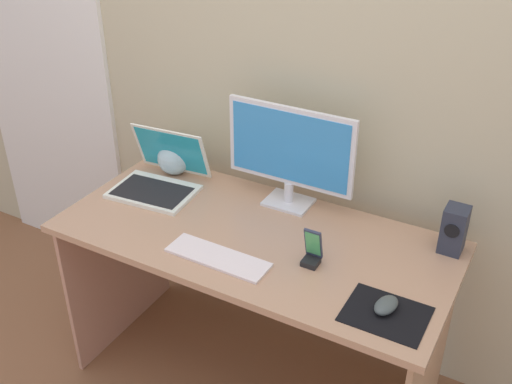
{
  "coord_description": "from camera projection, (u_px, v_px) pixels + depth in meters",
  "views": [
    {
      "loc": [
        0.9,
        -1.6,
        2.0
      ],
      "look_at": [
        0.02,
        -0.02,
        0.94
      ],
      "focal_mm": 42.7,
      "sensor_mm": 36.0,
      "label": 1
    }
  ],
  "objects": [
    {
      "name": "wall_back",
      "position": [
        310.0,
        66.0,
        2.28
      ],
      "size": [
        6.0,
        0.04,
        2.5
      ],
      "primitive_type": "cube",
      "color": "#BEB595",
      "rests_on": "ground_plane"
    },
    {
      "name": "monitor",
      "position": [
        290.0,
        152.0,
        2.28
      ],
      "size": [
        0.51,
        0.14,
        0.41
      ],
      "color": "silver",
      "rests_on": "desk"
    },
    {
      "name": "keyboard_external",
      "position": [
        218.0,
        257.0,
        2.08
      ],
      "size": [
        0.37,
        0.12,
        0.01
      ],
      "primitive_type": "cube",
      "rotation": [
        0.0,
        0.0,
        -0.01
      ],
      "color": "white",
      "rests_on": "desk"
    },
    {
      "name": "ground_plane",
      "position": [
        254.0,
        379.0,
        2.59
      ],
      "size": [
        8.0,
        8.0,
        0.0
      ],
      "primitive_type": "plane",
      "color": "brown"
    },
    {
      "name": "desk",
      "position": [
        254.0,
        268.0,
        2.29
      ],
      "size": [
        1.45,
        0.68,
        0.75
      ],
      "color": "tan",
      "rests_on": "ground_plane"
    },
    {
      "name": "speaker_right",
      "position": [
        454.0,
        230.0,
        2.09
      ],
      "size": [
        0.08,
        0.09,
        0.17
      ],
      "color": "#2A2F3E",
      "rests_on": "desk"
    },
    {
      "name": "fishbowl",
      "position": [
        174.0,
        158.0,
        2.59
      ],
      "size": [
        0.14,
        0.14,
        0.14
      ],
      "primitive_type": "sphere",
      "color": "silver",
      "rests_on": "desk"
    },
    {
      "name": "phone_in_dock",
      "position": [
        312.0,
        252.0,
        2.04
      ],
      "size": [
        0.06,
        0.06,
        0.14
      ],
      "color": "black",
      "rests_on": "desk"
    },
    {
      "name": "laptop",
      "position": [
        160.0,
        178.0,
        2.48
      ],
      "size": [
        0.36,
        0.34,
        0.23
      ],
      "color": "white",
      "rests_on": "desk"
    },
    {
      "name": "mousepad",
      "position": [
        386.0,
        314.0,
        1.84
      ],
      "size": [
        0.25,
        0.2,
        0.0
      ],
      "primitive_type": "cube",
      "color": "black",
      "rests_on": "desk"
    },
    {
      "name": "door_left",
      "position": [
        44.0,
        70.0,
        2.97
      ],
      "size": [
        0.82,
        0.02,
        2.02
      ],
      "primitive_type": "cube",
      "color": "white",
      "rests_on": "ground_plane"
    },
    {
      "name": "mouse",
      "position": [
        386.0,
        305.0,
        1.85
      ],
      "size": [
        0.08,
        0.11,
        0.04
      ],
      "primitive_type": "ellipsoid",
      "rotation": [
        0.0,
        0.0,
        -0.2
      ],
      "color": "#454E4D",
      "rests_on": "mousepad"
    }
  ]
}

